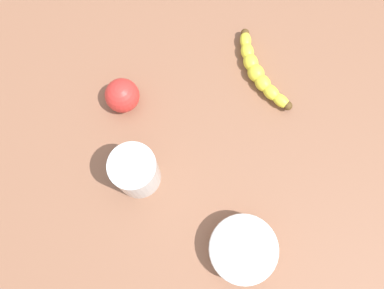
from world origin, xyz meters
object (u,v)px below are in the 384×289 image
object	(u,v)px
banana	(259,72)
ceramic_bowl	(243,249)
apple_fruit	(122,96)
smoothie_glass	(136,172)

from	to	relation	value
banana	ceramic_bowl	bearing A→B (deg)	-33.50
banana	apple_fruit	world-z (taller)	apple_fruit
smoothie_glass	apple_fruit	bearing A→B (deg)	-32.27
apple_fruit	banana	bearing A→B (deg)	-122.61
banana	smoothie_glass	xyz separation A→B (cm)	(1.72, 34.31, 3.46)
banana	smoothie_glass	size ratio (longest dim) A/B	1.82
banana	apple_fruit	distance (cm)	29.98
smoothie_glass	apple_fruit	size ratio (longest dim) A/B	1.54
ceramic_bowl	apple_fruit	size ratio (longest dim) A/B	1.80
apple_fruit	ceramic_bowl	bearing A→B (deg)	172.98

